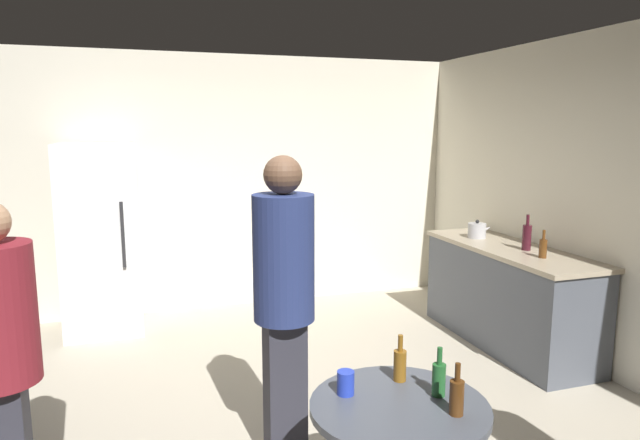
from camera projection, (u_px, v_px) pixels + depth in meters
ground_plane at (281, 428)px, 3.76m from camera, size 5.20×5.20×0.10m
wall_back at (219, 184)px, 6.00m from camera, size 5.32×0.06×2.70m
wall_side_right at (608, 205)px, 4.34m from camera, size 0.06×5.20×2.70m
refrigerator at (101, 239)px, 5.31m from camera, size 0.70×0.68×1.80m
kitchen_counter at (508, 296)px, 5.03m from camera, size 0.64×1.86×0.90m
kettle at (477, 230)px, 5.36m from camera, size 0.24×0.17×0.18m
wine_bottle_on_counter at (527, 237)px, 4.81m from camera, size 0.08×0.08×0.31m
beer_bottle_on_counter at (543, 248)px, 4.53m from camera, size 0.06×0.06×0.23m
foreground_table at (399, 426)px, 2.50m from camera, size 0.80×0.80×0.73m
beer_bottle_amber at (400, 364)px, 2.70m from camera, size 0.06×0.06×0.23m
beer_bottle_brown at (457, 396)px, 2.38m from camera, size 0.06×0.06×0.23m
beer_bottle_green at (439, 378)px, 2.54m from camera, size 0.06×0.06×0.23m
plastic_cup_blue at (346, 383)px, 2.56m from camera, size 0.08×0.08×0.11m
person_in_maroon_shirt at (0, 350)px, 2.52m from camera, size 0.35×0.35×1.63m
person_in_navy_shirt at (284, 289)px, 3.10m from camera, size 0.35×0.35×1.80m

